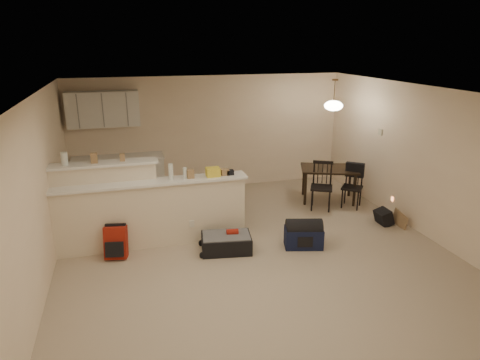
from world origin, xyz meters
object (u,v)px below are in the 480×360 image
object	(u,v)px
red_backpack	(116,242)
navy_duffel	(304,237)
suitcase	(226,243)
black_daypack	(384,217)
dining_table	(329,172)
dining_chair_near	(322,186)
pendant_lamp	(334,105)
dining_chair_far	(352,187)

from	to	relation	value
red_backpack	navy_duffel	xyz separation A→B (m)	(2.92, -0.46, -0.08)
suitcase	black_daypack	bearing A→B (deg)	13.38
dining_table	dining_chair_near	distance (m)	0.56
red_backpack	navy_duffel	distance (m)	2.96
pendant_lamp	red_backpack	size ratio (longest dim) A/B	1.24
dining_chair_near	suitcase	xyz separation A→B (m)	(-2.24, -1.24, -0.34)
black_daypack	pendant_lamp	bearing A→B (deg)	16.90
dining_table	red_backpack	distance (m)	4.51
pendant_lamp	suitcase	world-z (taller)	pendant_lamp
suitcase	red_backpack	size ratio (longest dim) A/B	1.56
red_backpack	black_daypack	bearing A→B (deg)	10.74
pendant_lamp	black_daypack	size ratio (longest dim) A/B	2.03
navy_duffel	dining_table	bearing A→B (deg)	68.43
dining_chair_far	suitcase	world-z (taller)	dining_chair_far
dining_table	dining_chair_near	bearing A→B (deg)	-110.86
dining_chair_near	navy_duffel	xyz separation A→B (m)	(-1.00, -1.44, -0.31)
dining_chair_near	dining_table	bearing A→B (deg)	76.30
dining_chair_far	red_backpack	world-z (taller)	dining_chair_far
red_backpack	black_daypack	xyz separation A→B (m)	(4.70, -0.01, -0.11)
dining_chair_near	dining_chair_far	distance (m)	0.64
dining_table	red_backpack	bearing A→B (deg)	-141.59
black_daypack	dining_table	bearing A→B (deg)	16.90
dining_table	dining_chair_near	xyz separation A→B (m)	(-0.36, -0.41, -0.15)
dining_chair_near	red_backpack	size ratio (longest dim) A/B	1.90
dining_chair_near	navy_duffel	world-z (taller)	dining_chair_near
pendant_lamp	black_daypack	bearing A→B (deg)	-73.42
dining_chair_near	suitcase	size ratio (longest dim) A/B	1.22
dining_chair_near	dining_chair_far	world-z (taller)	dining_chair_near
pendant_lamp	dining_chair_far	size ratio (longest dim) A/B	0.72
red_backpack	navy_duffel	world-z (taller)	red_backpack
dining_chair_far	suitcase	xyz separation A→B (m)	(-2.88, -1.17, -0.30)
dining_table	navy_duffel	bearing A→B (deg)	-105.91
dining_chair_far	red_backpack	size ratio (longest dim) A/B	1.74
dining_table	suitcase	size ratio (longest dim) A/B	1.70
dining_chair_near	black_daypack	distance (m)	1.31
pendant_lamp	dining_chair_far	bearing A→B (deg)	-60.04
dining_table	suitcase	bearing A→B (deg)	-127.21
dining_table	navy_duffel	distance (m)	2.34
dining_chair_far	suitcase	distance (m)	3.12
dining_chair_far	black_daypack	bearing A→B (deg)	-40.97
red_backpack	dining_chair_far	bearing A→B (deg)	22.22
dining_table	navy_duffel	xyz separation A→B (m)	(-1.36, -1.85, -0.46)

